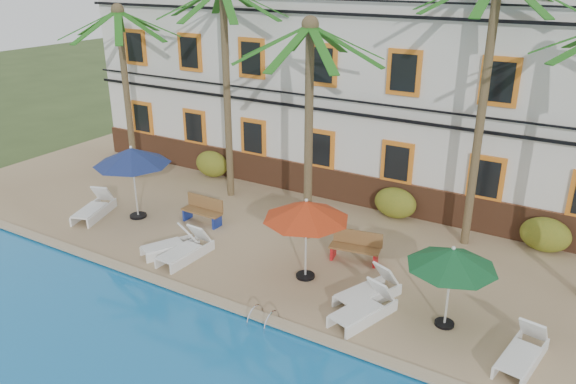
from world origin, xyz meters
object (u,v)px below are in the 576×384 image
Objects in this scene: palm_d at (486,75)px; lounger_f at (523,352)px; umbrella_green at (452,259)px; bench_left at (203,210)px; palm_c at (309,100)px; lounger_d at (369,290)px; palm_a at (124,67)px; umbrella_blue at (132,157)px; lounger_e at (364,308)px; pool_ladder at (263,321)px; bench_right at (355,246)px; lounger_b at (171,244)px; lounger_c at (186,249)px; lounger_a at (94,208)px; palm_b at (226,62)px; umbrella_red at (306,211)px.

palm_d reaches higher than lounger_f.
umbrella_green reaches higher than bench_left.
palm_c is 5.84m from lounger_d.
lounger_d is at bearing -37.06° from palm_c.
palm_a is 2.64× the size of umbrella_blue.
pool_ladder is at bearing -145.75° from lounger_e.
palm_c is at bearing 12.97° from bench_left.
lounger_d is 3.99m from lounger_f.
palm_a is 4.44× the size of bench_right.
lounger_c is (0.66, -0.06, 0.03)m from lounger_b.
lounger_c is at bearing -172.98° from lounger_d.
umbrella_blue is at bearing 157.49° from pool_ladder.
palm_a is 1.00× the size of palm_c.
umbrella_green reaches higher than bench_right.
lounger_d reaches higher than lounger_f.
lounger_a is 2.82× the size of pool_ladder.
lounger_c is at bearing -68.88° from palm_b.
umbrella_blue is at bearing 175.80° from umbrella_green.
umbrella_blue is 1.25× the size of lounger_a.
palm_b is 3.86× the size of lounger_e.
palm_c is 8.84m from lounger_f.
palm_b is 10.34m from lounger_e.
umbrella_green is 1.40× the size of bench_right.
lounger_a reaches higher than lounger_d.
pool_ladder is (3.79, -1.55, -0.29)m from lounger_c.
bench_left reaches higher than lounger_f.
palm_d reaches higher than lounger_d.
umbrella_blue reaches higher than umbrella_red.
palm_c is (9.01, -1.31, 0.01)m from palm_a.
umbrella_green is at bearing -25.30° from palm_c.
palm_c reaches higher than lounger_f.
pool_ladder is (-1.86, -2.25, -0.29)m from lounger_d.
pool_ladder is at bearing -22.27° from lounger_c.
lounger_e is (3.42, -3.24, -4.25)m from palm_c.
lounger_b is 1.20× the size of bench_left.
lounger_f is at bearing 0.14° from lounger_b.
umbrella_red is (7.08, -0.58, -0.17)m from umbrella_blue.
palm_d is 11.55m from umbrella_blue.
umbrella_green is at bearing 3.89° from lounger_b.
palm_c reaches higher than bench_right.
palm_b is 5.21× the size of bench_left.
lounger_f is (10.25, 0.03, 0.02)m from lounger_b.
bench_right reaches higher than lounger_e.
pool_ladder is (0.15, -2.42, -2.06)m from umbrella_red.
pool_ladder is at bearing -129.55° from lounger_d.
lounger_f is (11.44, -4.71, -4.79)m from palm_b.
lounger_f is (1.88, -0.54, -1.57)m from umbrella_green.
palm_b is 4.67m from umbrella_blue.
palm_d is 6.19m from bench_right.
umbrella_green is at bearing 22.57° from lounger_e.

